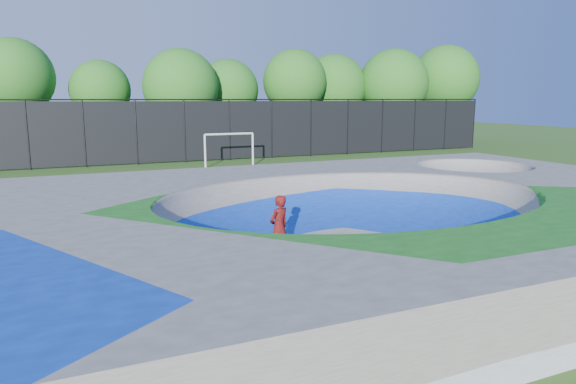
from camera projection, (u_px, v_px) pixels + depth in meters
name	position (u px, v px, depth m)	size (l,w,h in m)	color
ground	(355.00, 247.00, 14.25)	(120.00, 120.00, 0.00)	#305618
skate_deck	(356.00, 220.00, 14.11)	(22.00, 14.00, 1.50)	gray
skater	(279.00, 228.00, 12.98)	(0.61, 0.40, 1.67)	#B3170E
skateboard	(279.00, 258.00, 13.12)	(0.78, 0.22, 0.05)	black
soccer_goal	(229.00, 143.00, 30.63)	(3.10, 0.12, 2.04)	silver
fence	(185.00, 130.00, 32.77)	(48.09, 0.09, 4.04)	black
treeline	(209.00, 83.00, 37.83)	(54.24, 7.49, 8.76)	#4C3726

